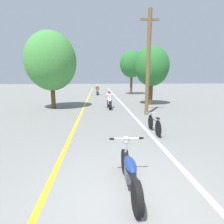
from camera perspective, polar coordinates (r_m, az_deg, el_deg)
ground_plane at (r=3.88m, az=5.40°, el=-26.54°), size 120.00×120.00×0.00m
lane_stripe_center at (r=15.56m, az=-8.76°, el=2.45°), size 0.14×48.00×0.01m
lane_stripe_edge at (r=15.67m, az=3.42°, el=2.63°), size 0.14×48.00×0.01m
utility_pole at (r=11.29m, az=11.75°, el=15.44°), size 1.10×0.24×6.27m
roadside_tree_right_near at (r=15.59m, az=12.91°, el=14.29°), size 2.89×2.60×4.93m
roadside_tree_right_far at (r=24.63m, az=6.44°, el=15.27°), size 3.16×2.85×5.93m
roadside_tree_left at (r=14.07m, az=-19.35°, el=15.32°), size 3.71×3.34×5.65m
motorcycle_foreground at (r=3.97m, az=5.78°, el=-18.53°), size 0.80×1.97×0.99m
motorcycle_rider_lead at (r=13.48m, az=-0.88°, el=3.40°), size 0.50×2.13×1.34m
motorcycle_rider_far at (r=23.95m, az=-4.81°, el=6.86°), size 0.50×2.04×1.35m
bicycle_parked at (r=7.77m, az=13.59°, el=-4.00°), size 0.44×1.71×0.79m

